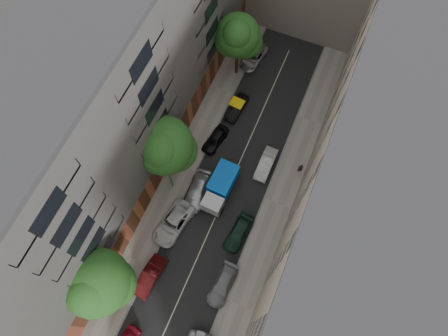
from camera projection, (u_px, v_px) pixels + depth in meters
The scene contains 21 objects.
ground at pixel (229, 185), 43.06m from camera, with size 120.00×120.00×0.00m, color #4C4C49.
road_surface at pixel (229, 185), 43.05m from camera, with size 8.00×44.00×0.02m, color black.
sidewalk_left at pixel (183, 167), 43.84m from camera, with size 3.00×44.00×0.15m, color gray.
sidewalk_right at pixel (277, 204), 42.14m from camera, with size 3.00×44.00×0.15m, color gray.
building_left at pixel (117, 101), 35.58m from camera, with size 8.00×44.00×20.00m, color #4C4947.
building_right at pixel (357, 190), 32.19m from camera, with size 8.00×44.00×20.00m, color beige.
tarp_truck at pixel (220, 187), 41.48m from camera, with size 2.40×5.57×2.53m.
car_left_1 at pixel (150, 276), 38.54m from camera, with size 1.51×4.34×1.43m, color #490E0F.
car_left_2 at pixel (173, 223), 40.63m from camera, with size 2.42×5.25×1.46m, color silver.
car_left_3 at pixel (197, 191), 42.06m from camera, with size 1.91×4.71×1.37m, color silver.
car_left_4 at pixel (215, 139), 44.55m from camera, with size 1.57×3.90×1.33m, color black.
car_left_5 at pixel (237, 108), 46.19m from camera, with size 1.38×3.97×1.31m, color black.
car_left_6 at pixel (254, 57), 49.12m from camera, with size 2.10×4.56×1.27m, color #B5B5BA.
car_right_1 at pixel (222, 285), 38.29m from camera, with size 1.79×4.40×1.28m, color gray.
car_right_2 at pixel (239, 232), 40.25m from camera, with size 1.74×4.32×1.47m, color #142E22.
car_right_3 at pixel (266, 164), 43.33m from camera, with size 1.42×4.07×1.34m, color silver.
tree_near at pixel (97, 284), 33.42m from camera, with size 6.02×5.85×8.64m.
tree_mid at pixel (164, 148), 37.85m from camera, with size 5.99×5.81×9.34m.
tree_far at pixel (238, 38), 43.07m from camera, with size 5.18×4.89×9.12m.
lamp_post at pixel (168, 171), 39.12m from camera, with size 0.36×0.36×6.67m.
pedestrian at pixel (300, 168), 42.82m from camera, with size 0.59×0.39×1.62m, color black.
Camera 1 is at (5.43, -14.45, 40.24)m, focal length 32.00 mm.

